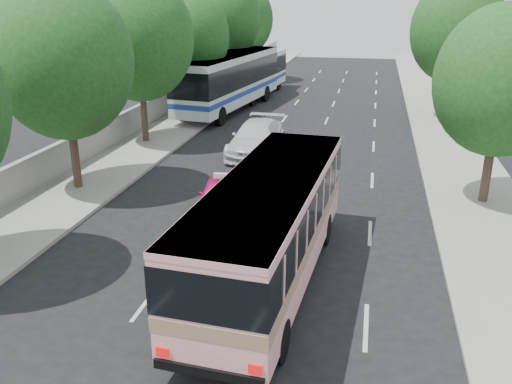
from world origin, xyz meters
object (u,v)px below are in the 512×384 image
(pink_taxi, at_px, (221,194))
(white_pickup, at_px, (256,138))
(tour_coach_front, at_px, (230,77))
(tour_coach_rear, at_px, (255,72))
(pink_bus, at_px, (270,219))

(pink_taxi, xyz_separation_m, white_pickup, (-0.31, 8.20, 0.17))
(pink_taxi, height_order, tour_coach_front, tour_coach_front)
(tour_coach_front, relative_size, tour_coach_rear, 1.20)
(pink_bus, distance_m, white_pickup, 13.92)
(tour_coach_front, bearing_deg, white_pickup, -60.27)
(tour_coach_rear, bearing_deg, tour_coach_front, -90.20)
(tour_coach_rear, bearing_deg, pink_taxi, -75.57)
(white_pickup, xyz_separation_m, tour_coach_front, (-4.30, 10.74, 1.58))
(pink_taxi, height_order, white_pickup, white_pickup)
(white_pickup, distance_m, tour_coach_front, 11.68)
(pink_bus, height_order, tour_coach_rear, tour_coach_rear)
(pink_bus, relative_size, tour_coach_rear, 0.92)
(pink_bus, height_order, tour_coach_front, tour_coach_front)
(pink_bus, height_order, pink_taxi, pink_bus)
(white_pickup, bearing_deg, pink_bus, -74.83)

